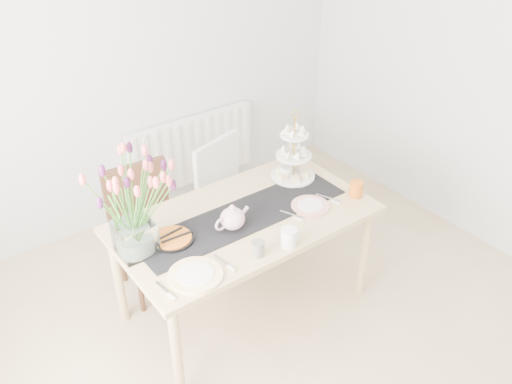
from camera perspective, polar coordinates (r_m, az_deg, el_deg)
room_shell at (r=2.57m, az=7.69°, el=-0.50°), size 4.50×4.50×4.50m
radiator at (r=4.79m, az=-6.71°, el=4.42°), size 1.20×0.08×0.60m
dining_table at (r=3.42m, az=-1.23°, el=-3.66°), size 1.60×0.90×0.75m
chair_brown at (r=3.79m, az=-11.59°, el=-2.89°), size 0.49×0.49×0.91m
chair_white at (r=4.03m, az=-2.80°, el=0.13°), size 0.56×0.56×0.92m
table_runner at (r=3.37m, az=-1.25°, el=-2.55°), size 1.40×0.35×0.01m
tulip_vase at (r=2.94m, az=-13.30°, el=0.04°), size 0.73×0.73×0.63m
cake_stand at (r=3.71m, az=3.95°, el=3.26°), size 0.31×0.31×0.45m
teapot at (r=3.23m, az=-2.49°, el=-2.82°), size 0.26×0.21×0.16m
cream_jug at (r=3.75m, az=3.18°, el=2.13°), size 0.12×0.12×0.10m
tart_tin at (r=3.20m, az=-8.79°, el=-4.91°), size 0.25×0.25×0.03m
mug_grey at (r=3.05m, az=0.18°, el=-5.96°), size 0.10×0.10×0.09m
mug_white at (r=3.11m, az=3.47°, el=-4.80°), size 0.11×0.11×0.11m
mug_orange at (r=3.60m, az=10.50°, el=0.31°), size 0.12×0.12×0.11m
plate_left at (r=2.95m, az=-6.39°, el=-8.68°), size 0.33×0.33×0.02m
plate_right at (r=3.47m, az=5.73°, el=-1.47°), size 0.32×0.32×0.01m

